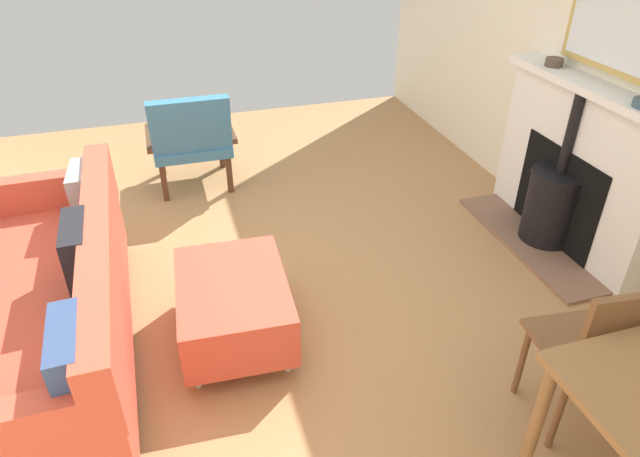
{
  "coord_description": "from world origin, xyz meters",
  "views": [
    {
      "loc": [
        0.32,
        2.78,
        2.18
      ],
      "look_at": [
        -0.43,
        0.32,
        0.55
      ],
      "focal_mm": 31.25,
      "sensor_mm": 36.0,
      "label": 1
    }
  ],
  "objects_px": {
    "mantel_bowl_near": "(554,62)",
    "ottoman": "(234,304)",
    "armchair_accent": "(191,138)",
    "dining_chair_near_fireplace": "(599,347)",
    "sofa": "(56,306)",
    "fireplace": "(569,178)"
  },
  "relations": [
    {
      "from": "mantel_bowl_near",
      "to": "ottoman",
      "type": "bearing_deg",
      "value": 17.53
    },
    {
      "from": "armchair_accent",
      "to": "dining_chair_near_fireplace",
      "type": "relative_size",
      "value": 0.96
    },
    {
      "from": "mantel_bowl_near",
      "to": "sofa",
      "type": "relative_size",
      "value": 0.06
    },
    {
      "from": "armchair_accent",
      "to": "dining_chair_near_fireplace",
      "type": "bearing_deg",
      "value": 115.94
    },
    {
      "from": "sofa",
      "to": "armchair_accent",
      "type": "relative_size",
      "value": 2.4
    },
    {
      "from": "ottoman",
      "to": "dining_chair_near_fireplace",
      "type": "bearing_deg",
      "value": 143.01
    },
    {
      "from": "fireplace",
      "to": "dining_chair_near_fireplace",
      "type": "distance_m",
      "value": 1.67
    },
    {
      "from": "mantel_bowl_near",
      "to": "sofa",
      "type": "xyz_separation_m",
      "value": [
        3.2,
        0.63,
        -0.8
      ]
    },
    {
      "from": "mantel_bowl_near",
      "to": "dining_chair_near_fireplace",
      "type": "bearing_deg",
      "value": 62.38
    },
    {
      "from": "mantel_bowl_near",
      "to": "ottoman",
      "type": "distance_m",
      "value": 2.6
    },
    {
      "from": "armchair_accent",
      "to": "sofa",
      "type": "bearing_deg",
      "value": 63.61
    },
    {
      "from": "sofa",
      "to": "armchair_accent",
      "type": "distance_m",
      "value": 1.94
    },
    {
      "from": "sofa",
      "to": "dining_chair_near_fireplace",
      "type": "height_order",
      "value": "dining_chair_near_fireplace"
    },
    {
      "from": "ottoman",
      "to": "sofa",
      "type": "bearing_deg",
      "value": -6.94
    },
    {
      "from": "sofa",
      "to": "fireplace",
      "type": "bearing_deg",
      "value": -175.91
    },
    {
      "from": "fireplace",
      "to": "ottoman",
      "type": "xyz_separation_m",
      "value": [
        2.32,
        0.33,
        -0.25
      ]
    },
    {
      "from": "dining_chair_near_fireplace",
      "to": "mantel_bowl_near",
      "type": "bearing_deg",
      "value": -117.62
    },
    {
      "from": "ottoman",
      "to": "fireplace",
      "type": "bearing_deg",
      "value": -171.81
    },
    {
      "from": "dining_chair_near_fireplace",
      "to": "armchair_accent",
      "type": "bearing_deg",
      "value": -64.06
    },
    {
      "from": "fireplace",
      "to": "sofa",
      "type": "height_order",
      "value": "fireplace"
    },
    {
      "from": "mantel_bowl_near",
      "to": "dining_chair_near_fireplace",
      "type": "distance_m",
      "value": 2.11
    },
    {
      "from": "armchair_accent",
      "to": "fireplace",
      "type": "bearing_deg",
      "value": 147.18
    }
  ]
}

